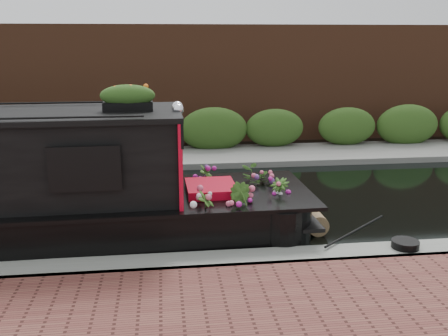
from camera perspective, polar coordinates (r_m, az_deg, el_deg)
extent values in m
plane|color=black|center=(11.02, -10.13, -4.46)|extent=(80.00, 80.00, 0.00)
cube|color=gray|center=(7.98, -11.28, -12.23)|extent=(40.00, 0.60, 0.50)
cube|color=slate|center=(15.05, -9.37, 0.77)|extent=(40.00, 2.40, 0.34)
cube|color=#2C4D19|center=(15.92, -9.26, 1.54)|extent=(40.00, 1.10, 2.80)
cube|color=#57301D|center=(17.97, -9.04, 3.06)|extent=(40.00, 1.00, 8.00)
cube|color=red|center=(8.74, -5.25, 1.28)|extent=(0.10, 1.91, 1.47)
cube|color=black|center=(7.87, -15.61, -0.12)|extent=(0.98, 0.05, 0.60)
cube|color=red|center=(8.99, -1.51, -3.52)|extent=(0.89, 1.00, 0.54)
sphere|color=white|center=(8.44, -5.27, 6.70)|extent=(0.20, 0.20, 0.20)
sphere|color=white|center=(8.74, -5.34, 6.98)|extent=(0.20, 0.20, 0.20)
cube|color=black|center=(8.60, -10.91, 6.93)|extent=(0.83, 0.29, 0.15)
ellipsoid|color=orange|center=(8.57, -10.97, 8.29)|extent=(0.91, 0.31, 0.26)
imported|color=#2F561C|center=(8.20, -2.11, -4.89)|extent=(0.39, 0.42, 0.67)
imported|color=#2F561C|center=(8.32, 2.04, -4.31)|extent=(0.53, 0.51, 0.75)
imported|color=#2F561C|center=(9.62, 3.99, -1.83)|extent=(0.77, 0.71, 0.70)
imported|color=#2F561C|center=(8.99, 6.28, -3.25)|extent=(0.52, 0.52, 0.66)
imported|color=#2F561C|center=(9.75, -2.06, -1.63)|extent=(0.39, 0.44, 0.69)
cylinder|color=brown|center=(9.57, 10.46, -6.23)|extent=(0.39, 0.41, 0.39)
cylinder|color=black|center=(8.74, 20.00, -8.17)|extent=(0.44, 0.44, 0.12)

